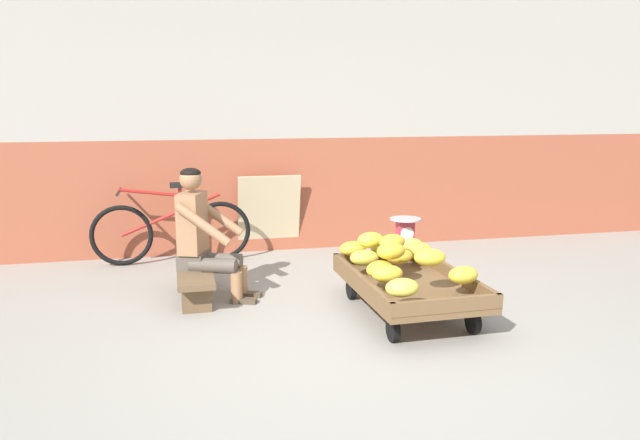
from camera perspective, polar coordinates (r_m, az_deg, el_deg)
ground_plane at (r=4.32m, az=3.90°, el=-12.28°), size 80.00×80.00×0.00m
back_wall at (r=7.16m, az=-3.61°, el=9.03°), size 16.00×0.30×2.93m
banana_cart at (r=5.05m, az=8.05°, el=-6.01°), size 0.88×1.46×0.36m
banana_pile at (r=5.06m, az=6.91°, el=-3.33°), size 0.84×1.40×0.26m
low_bench at (r=5.55m, az=-11.43°, el=-5.01°), size 0.31×1.10×0.27m
vendor_seated at (r=5.43m, az=-10.70°, el=-1.32°), size 0.74×0.61×1.14m
plastic_crate at (r=6.09m, az=7.74°, el=-3.93°), size 0.36×0.28×0.30m
weighing_scale at (r=6.02m, az=7.81°, el=-1.14°), size 0.30×0.30×0.29m
bicycle_near_left at (r=6.74m, az=-13.46°, el=-0.91°), size 1.66×0.48×0.86m
sign_board at (r=7.04m, az=-4.69°, el=0.57°), size 0.70×0.22×0.88m
shopping_bag at (r=5.74m, az=10.35°, el=-5.24°), size 0.18×0.12×0.24m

